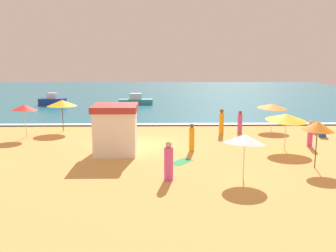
% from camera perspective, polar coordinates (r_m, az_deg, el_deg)
% --- Properties ---
extents(ground_plane, '(60.00, 60.00, 0.00)m').
position_cam_1_polar(ground_plane, '(22.77, -3.55, -2.85)').
color(ground_plane, '#E0A856').
extents(ocean_water, '(60.00, 44.00, 0.10)m').
position_cam_1_polar(ocean_water, '(50.40, -2.20, 4.73)').
color(ocean_water, teal).
rests_on(ocean_water, ground_plane).
extents(wave_breaker_foam, '(57.00, 0.70, 0.01)m').
position_cam_1_polar(wave_breaker_foam, '(28.90, -3.02, 0.30)').
color(wave_breaker_foam, white).
rests_on(wave_breaker_foam, ocean_water).
extents(lifeguard_cabana, '(2.38, 2.40, 2.68)m').
position_cam_1_polar(lifeguard_cabana, '(20.75, -7.90, -0.42)').
color(lifeguard_cabana, white).
rests_on(lifeguard_cabana, ground_plane).
extents(beach_umbrella_2, '(2.28, 2.28, 2.21)m').
position_cam_1_polar(beach_umbrella_2, '(26.11, -20.79, 2.62)').
color(beach_umbrella_2, silver).
rests_on(beach_umbrella_2, ground_plane).
extents(beach_umbrella_3, '(2.39, 2.40, 2.10)m').
position_cam_1_polar(beach_umbrella_3, '(16.47, 11.47, -1.92)').
color(beach_umbrella_3, silver).
rests_on(beach_umbrella_3, ground_plane).
extents(beach_umbrella_5, '(1.57, 1.56, 2.30)m').
position_cam_1_polar(beach_umbrella_5, '(19.11, 21.60, -0.00)').
color(beach_umbrella_5, '#4C3823').
rests_on(beach_umbrella_5, ground_plane).
extents(beach_umbrella_7, '(2.87, 2.87, 1.93)m').
position_cam_1_polar(beach_umbrella_7, '(27.92, 15.40, 2.91)').
color(beach_umbrella_7, silver).
rests_on(beach_umbrella_7, ground_plane).
extents(beach_umbrella_8, '(2.96, 2.97, 2.13)m').
position_cam_1_polar(beach_umbrella_8, '(22.28, 17.38, 1.26)').
color(beach_umbrella_8, silver).
rests_on(beach_umbrella_8, ground_plane).
extents(beach_umbrella_9, '(2.38, 2.39, 2.21)m').
position_cam_1_polar(beach_umbrella_9, '(27.48, -15.67, 3.34)').
color(beach_umbrella_9, '#4C3823').
rests_on(beach_umbrella_9, ground_plane).
extents(beachgoer_0, '(0.42, 0.42, 1.58)m').
position_cam_1_polar(beachgoer_0, '(23.69, 20.62, -1.14)').
color(beachgoer_0, '#D84CA5').
rests_on(beachgoer_0, ground_plane).
extents(beachgoer_1, '(0.34, 0.34, 1.58)m').
position_cam_1_polar(beachgoer_1, '(21.09, 3.59, -1.81)').
color(beachgoer_1, orange).
rests_on(beachgoer_1, ground_plane).
extents(beachgoer_2, '(0.40, 0.40, 1.71)m').
position_cam_1_polar(beachgoer_2, '(16.31, 0.10, -5.47)').
color(beachgoer_2, '#D84CA5').
rests_on(beachgoer_2, ground_plane).
extents(beachgoer_4, '(0.52, 0.52, 0.78)m').
position_cam_1_polar(beachgoer_4, '(28.00, 21.06, -0.29)').
color(beachgoer_4, orange).
rests_on(beachgoer_4, ground_plane).
extents(beachgoer_5, '(0.60, 0.60, 0.79)m').
position_cam_1_polar(beachgoer_5, '(26.85, 22.24, -0.84)').
color(beachgoer_5, blue).
rests_on(beachgoer_5, ground_plane).
extents(beachgoer_7, '(0.44, 0.44, 1.56)m').
position_cam_1_polar(beachgoer_7, '(26.36, 10.77, 0.51)').
color(beachgoer_7, '#D84CA5').
rests_on(beachgoer_7, ground_plane).
extents(beachgoer_8, '(0.38, 0.38, 1.75)m').
position_cam_1_polar(beachgoer_8, '(25.69, 8.05, 0.56)').
color(beachgoer_8, orange).
rests_on(beachgoer_8, ground_plane).
extents(beach_towel_0, '(1.47, 1.92, 0.01)m').
position_cam_1_polar(beach_towel_0, '(24.80, 11.28, -1.89)').
color(beach_towel_0, green).
rests_on(beach_towel_0, ground_plane).
extents(beach_towel_1, '(1.35, 1.49, 0.01)m').
position_cam_1_polar(beach_towel_1, '(19.20, 2.03, -5.41)').
color(beach_towel_1, green).
rests_on(beach_towel_1, ground_plane).
extents(small_boat_0, '(2.70, 1.33, 1.27)m').
position_cam_1_polar(small_boat_0, '(41.49, -17.00, 3.65)').
color(small_boat_0, navy).
rests_on(small_boat_0, ocean_water).
extents(small_boat_1, '(3.61, 1.48, 1.17)m').
position_cam_1_polar(small_boat_1, '(40.35, -4.88, 3.81)').
color(small_boat_1, teal).
rests_on(small_boat_1, ocean_water).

